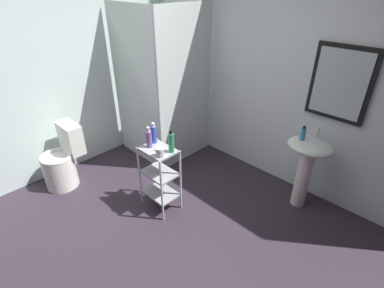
{
  "coord_description": "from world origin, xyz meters",
  "views": [
    {
      "loc": [
        1.65,
        -1.12,
        2.23
      ],
      "look_at": [
        0.14,
        0.43,
        0.98
      ],
      "focal_mm": 27.08,
      "sensor_mm": 36.0,
      "label": 1
    }
  ],
  "objects_px": {
    "shampoo_bottle_blue": "(154,134)",
    "rinse_cup": "(160,152)",
    "storage_cart": "(160,174)",
    "hand_soap_bottle": "(303,134)",
    "toilet": "(63,162)",
    "conditioner_bottle_purple": "(149,139)",
    "shower_stall": "(164,122)",
    "pedestal_sink": "(307,160)",
    "body_wash_bottle_green": "(171,142)"
  },
  "relations": [
    {
      "from": "pedestal_sink",
      "to": "toilet",
      "type": "height_order",
      "value": "pedestal_sink"
    },
    {
      "from": "shower_stall",
      "to": "conditioner_bottle_purple",
      "type": "height_order",
      "value": "shower_stall"
    },
    {
      "from": "shower_stall",
      "to": "shampoo_bottle_blue",
      "type": "relative_size",
      "value": 8.92
    },
    {
      "from": "storage_cart",
      "to": "shampoo_bottle_blue",
      "type": "distance_m",
      "value": 0.43
    },
    {
      "from": "pedestal_sink",
      "to": "rinse_cup",
      "type": "xyz_separation_m",
      "value": [
        -0.95,
        -1.18,
        0.21
      ]
    },
    {
      "from": "storage_cart",
      "to": "hand_soap_bottle",
      "type": "relative_size",
      "value": 5.06
    },
    {
      "from": "toilet",
      "to": "rinse_cup",
      "type": "height_order",
      "value": "rinse_cup"
    },
    {
      "from": "body_wash_bottle_green",
      "to": "shampoo_bottle_blue",
      "type": "bearing_deg",
      "value": 179.85
    },
    {
      "from": "storage_cart",
      "to": "shampoo_bottle_blue",
      "type": "xyz_separation_m",
      "value": [
        -0.13,
        0.06,
        0.4
      ]
    },
    {
      "from": "pedestal_sink",
      "to": "storage_cart",
      "type": "height_order",
      "value": "pedestal_sink"
    },
    {
      "from": "body_wash_bottle_green",
      "to": "storage_cart",
      "type": "bearing_deg",
      "value": -155.1
    },
    {
      "from": "toilet",
      "to": "shampoo_bottle_blue",
      "type": "bearing_deg",
      "value": 30.97
    },
    {
      "from": "shampoo_bottle_blue",
      "to": "rinse_cup",
      "type": "xyz_separation_m",
      "value": [
        0.25,
        -0.13,
        -0.05
      ]
    },
    {
      "from": "pedestal_sink",
      "to": "hand_soap_bottle",
      "type": "bearing_deg",
      "value": -158.46
    },
    {
      "from": "rinse_cup",
      "to": "storage_cart",
      "type": "bearing_deg",
      "value": 149.26
    },
    {
      "from": "toilet",
      "to": "conditioner_bottle_purple",
      "type": "relative_size",
      "value": 3.42
    },
    {
      "from": "toilet",
      "to": "hand_soap_bottle",
      "type": "bearing_deg",
      "value": 37.19
    },
    {
      "from": "shampoo_bottle_blue",
      "to": "body_wash_bottle_green",
      "type": "distance_m",
      "value": 0.27
    },
    {
      "from": "storage_cart",
      "to": "conditioner_bottle_purple",
      "type": "height_order",
      "value": "conditioner_bottle_purple"
    },
    {
      "from": "pedestal_sink",
      "to": "conditioner_bottle_purple",
      "type": "distance_m",
      "value": 1.65
    },
    {
      "from": "conditioner_bottle_purple",
      "to": "shower_stall",
      "type": "bearing_deg",
      "value": 132.64
    },
    {
      "from": "toilet",
      "to": "body_wash_bottle_green",
      "type": "bearing_deg",
      "value": 25.4
    },
    {
      "from": "hand_soap_bottle",
      "to": "body_wash_bottle_green",
      "type": "distance_m",
      "value": 1.32
    },
    {
      "from": "toilet",
      "to": "shampoo_bottle_blue",
      "type": "distance_m",
      "value": 1.3
    },
    {
      "from": "pedestal_sink",
      "to": "conditioner_bottle_purple",
      "type": "height_order",
      "value": "conditioner_bottle_purple"
    },
    {
      "from": "toilet",
      "to": "shampoo_bottle_blue",
      "type": "height_order",
      "value": "shampoo_bottle_blue"
    },
    {
      "from": "body_wash_bottle_green",
      "to": "rinse_cup",
      "type": "height_order",
      "value": "body_wash_bottle_green"
    },
    {
      "from": "storage_cart",
      "to": "shampoo_bottle_blue",
      "type": "height_order",
      "value": "shampoo_bottle_blue"
    },
    {
      "from": "toilet",
      "to": "rinse_cup",
      "type": "bearing_deg",
      "value": 20.62
    },
    {
      "from": "toilet",
      "to": "storage_cart",
      "type": "distance_m",
      "value": 1.29
    },
    {
      "from": "shower_stall",
      "to": "storage_cart",
      "type": "distance_m",
      "value": 1.2
    },
    {
      "from": "pedestal_sink",
      "to": "rinse_cup",
      "type": "bearing_deg",
      "value": -128.92
    },
    {
      "from": "pedestal_sink",
      "to": "toilet",
      "type": "distance_m",
      "value": 2.79
    },
    {
      "from": "shampoo_bottle_blue",
      "to": "shower_stall",
      "type": "bearing_deg",
      "value": 134.57
    },
    {
      "from": "storage_cart",
      "to": "body_wash_bottle_green",
      "type": "bearing_deg",
      "value": 24.9
    },
    {
      "from": "body_wash_bottle_green",
      "to": "shower_stall",
      "type": "bearing_deg",
      "value": 143.24
    },
    {
      "from": "hand_soap_bottle",
      "to": "conditioner_bottle_purple",
      "type": "bearing_deg",
      "value": -134.42
    },
    {
      "from": "storage_cart",
      "to": "rinse_cup",
      "type": "distance_m",
      "value": 0.38
    },
    {
      "from": "pedestal_sink",
      "to": "conditioner_bottle_purple",
      "type": "xyz_separation_m",
      "value": [
        -1.17,
        -1.14,
        0.26
      ]
    },
    {
      "from": "storage_cart",
      "to": "conditioner_bottle_purple",
      "type": "bearing_deg",
      "value": -163.08
    },
    {
      "from": "hand_soap_bottle",
      "to": "rinse_cup",
      "type": "distance_m",
      "value": 1.43
    },
    {
      "from": "pedestal_sink",
      "to": "shampoo_bottle_blue",
      "type": "distance_m",
      "value": 1.61
    },
    {
      "from": "hand_soap_bottle",
      "to": "storage_cart",
      "type": "bearing_deg",
      "value": -132.5
    },
    {
      "from": "pedestal_sink",
      "to": "conditioner_bottle_purple",
      "type": "bearing_deg",
      "value": -135.76
    },
    {
      "from": "toilet",
      "to": "hand_soap_bottle",
      "type": "xyz_separation_m",
      "value": [
        2.14,
        1.62,
        0.56
      ]
    },
    {
      "from": "shower_stall",
      "to": "toilet",
      "type": "bearing_deg",
      "value": -101.48
    },
    {
      "from": "shampoo_bottle_blue",
      "to": "storage_cart",
      "type": "bearing_deg",
      "value": -25.19
    },
    {
      "from": "hand_soap_bottle",
      "to": "rinse_cup",
      "type": "height_order",
      "value": "hand_soap_bottle"
    },
    {
      "from": "toilet",
      "to": "storage_cart",
      "type": "xyz_separation_m",
      "value": [
        1.16,
        0.55,
        0.12
      ]
    },
    {
      "from": "storage_cart",
      "to": "conditioner_bottle_purple",
      "type": "relative_size",
      "value": 3.33
    }
  ]
}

